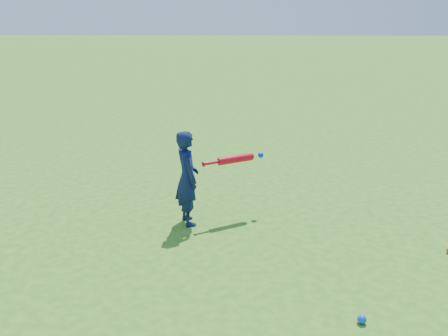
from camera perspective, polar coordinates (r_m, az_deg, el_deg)
name	(u,v)px	position (r m, az deg, el deg)	size (l,w,h in m)	color
ground	(122,241)	(5.82, -11.55, -8.21)	(80.00, 80.00, 0.00)	#33711A
child	(187,178)	(5.97, -4.23, -1.16)	(0.42, 0.28, 1.16)	#0E1742
ground_ball_blue	(362,319)	(4.52, 15.48, -16.33)	(0.08, 0.08, 0.08)	blue
bat_swing	(238,159)	(6.16, 1.57, 1.07)	(0.76, 0.47, 0.10)	red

